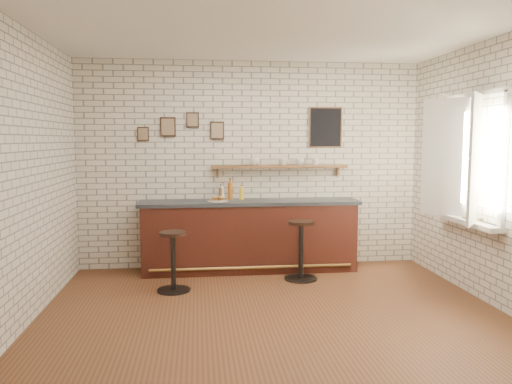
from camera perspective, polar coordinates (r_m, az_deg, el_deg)
ground at (r=5.66m, az=1.73°, el=-13.30°), size 5.00×5.00×0.00m
bar_counter at (r=7.15m, az=-0.74°, el=-4.99°), size 3.10×0.65×1.01m
sandwich_plate at (r=7.01m, az=-4.38°, el=-1.01°), size 0.28×0.28×0.01m
ciabatta_sandwich at (r=7.00m, az=-4.32°, el=-0.71°), size 0.20×0.13×0.06m
potato_chips at (r=7.01m, az=-4.56°, el=-0.95°), size 0.27×0.19×0.00m
bitters_bottle_brown at (r=7.19m, az=-4.01°, el=-0.14°), size 0.07×0.07×0.22m
bitters_bottle_white at (r=7.19m, az=-3.93°, el=-0.05°), size 0.07×0.07×0.25m
bitters_bottle_amber at (r=7.19m, az=-2.95°, el=0.14°), size 0.07×0.07×0.31m
condiment_bottle_yellow at (r=7.21m, az=-1.66°, el=-0.14°), size 0.07×0.07×0.21m
bar_stool_left at (r=6.29m, az=-9.45°, el=-7.60°), size 0.43×0.43×0.75m
bar_stool_right at (r=6.73m, az=5.16°, el=-6.42°), size 0.44×0.44×0.79m
wall_shelf at (r=7.29m, az=2.69°, el=2.92°), size 2.00×0.18×0.18m
shelf_cup_a at (r=7.23m, az=-0.18°, el=3.50°), size 0.16×0.16×0.11m
shelf_cup_b at (r=7.30m, az=3.19°, el=3.47°), size 0.14×0.14×0.10m
shelf_cup_c at (r=7.34m, az=5.04°, el=3.48°), size 0.13×0.13×0.10m
shelf_cup_d at (r=7.39m, az=6.79°, el=3.49°), size 0.12×0.12×0.10m
back_wall_decor at (r=7.33m, az=1.26°, el=7.38°), size 2.96×0.02×0.56m
window_sill at (r=6.50m, az=22.80°, el=-3.05°), size 0.20×1.35×0.06m
casement_window at (r=6.41m, az=22.74°, el=3.58°), size 0.40×1.30×1.56m
book_lower at (r=6.40m, az=23.10°, el=-2.83°), size 0.21×0.26×0.02m
book_upper at (r=6.42m, az=22.95°, el=-2.61°), size 0.21×0.25×0.02m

